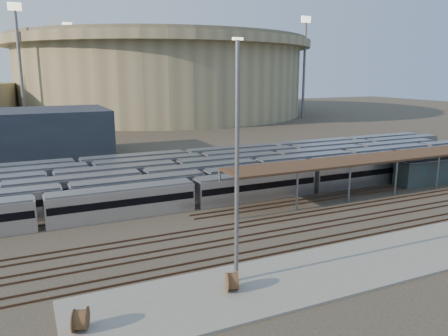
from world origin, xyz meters
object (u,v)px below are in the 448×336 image
(teal_boxcar, at_px, (439,171))
(cable_reel_west, at_px, (80,320))
(cable_reel_east, at_px, (232,281))
(yard_light_pole, at_px, (237,165))

(teal_boxcar, height_order, cable_reel_west, teal_boxcar)
(cable_reel_west, relative_size, cable_reel_east, 1.00)
(cable_reel_west, xyz_separation_m, yard_light_pole, (12.97, 2.11, 9.26))
(cable_reel_east, xyz_separation_m, yard_light_pole, (1.07, 1.40, 9.26))
(yard_light_pole, bearing_deg, teal_boxcar, 20.93)
(cable_reel_east, bearing_deg, teal_boxcar, 21.99)
(cable_reel_west, bearing_deg, yard_light_pole, 9.25)
(cable_reel_east, bearing_deg, cable_reel_west, -176.57)
(teal_boxcar, height_order, yard_light_pole, yard_light_pole)
(teal_boxcar, distance_m, cable_reel_west, 61.72)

